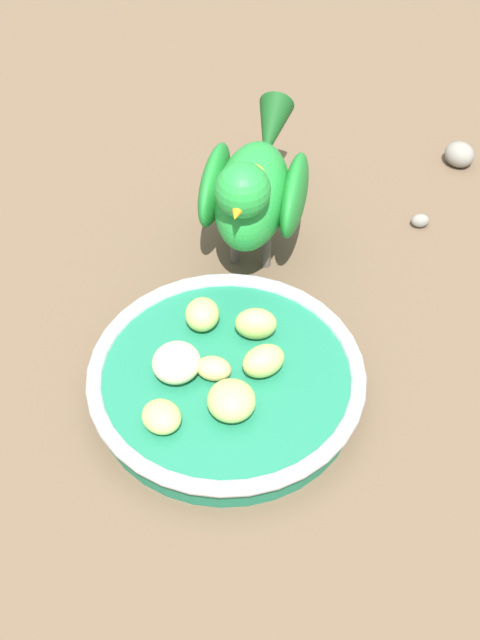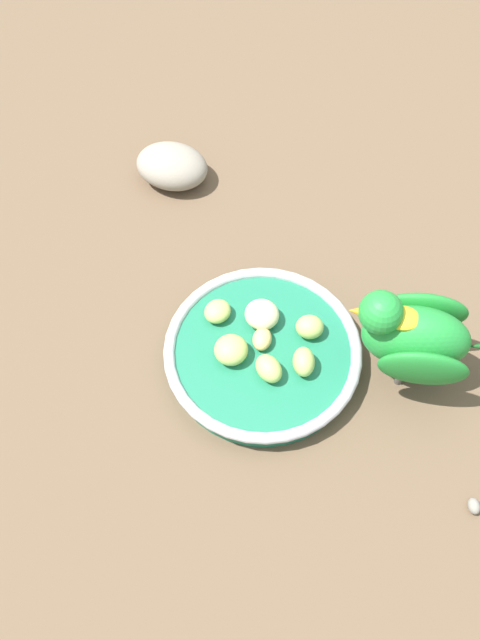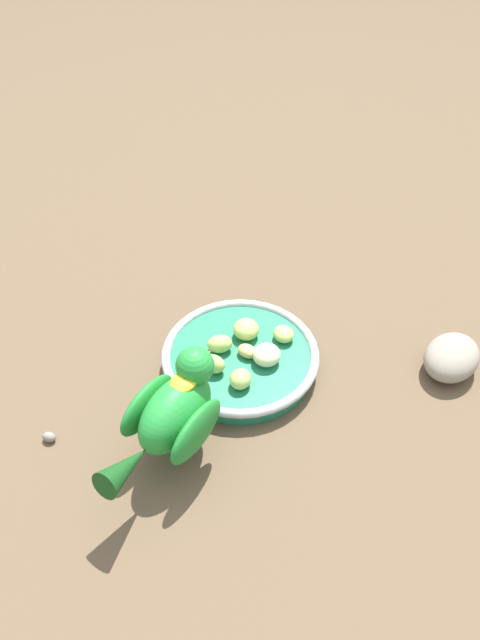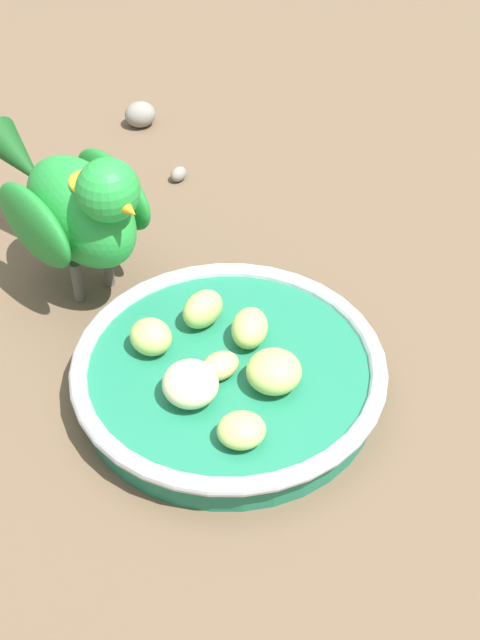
{
  "view_description": "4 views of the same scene",
  "coord_description": "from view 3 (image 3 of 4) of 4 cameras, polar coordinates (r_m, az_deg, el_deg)",
  "views": [
    {
      "loc": [
        0.26,
        0.3,
        0.56
      ],
      "look_at": [
        -0.05,
        -0.03,
        0.06
      ],
      "focal_mm": 51.92,
      "sensor_mm": 36.0,
      "label": 1
    },
    {
      "loc": [
        -0.27,
        0.28,
        0.73
      ],
      "look_at": [
        -0.0,
        -0.01,
        0.07
      ],
      "focal_mm": 43.51,
      "sensor_mm": 36.0,
      "label": 2
    },
    {
      "loc": [
        -0.22,
        -0.48,
        0.57
      ],
      "look_at": [
        -0.02,
        0.0,
        0.06
      ],
      "focal_mm": 32.0,
      "sensor_mm": 36.0,
      "label": 3
    },
    {
      "loc": [
        0.39,
        -0.05,
        0.45
      ],
      "look_at": [
        -0.02,
        -0.01,
        0.07
      ],
      "focal_mm": 51.7,
      "sensor_mm": 36.0,
      "label": 4
    }
  ],
  "objects": [
    {
      "name": "ground_plane",
      "position": [
        0.78,
        1.33,
        -3.25
      ],
      "size": [
        4.0,
        4.0,
        0.0
      ],
      "primitive_type": "plane",
      "color": "brown"
    },
    {
      "name": "feeding_bowl",
      "position": [
        0.75,
        0.04,
        -3.77
      ],
      "size": [
        0.21,
        0.21,
        0.03
      ],
      "color": "#1E7251",
      "rests_on": "ground_plane"
    },
    {
      "name": "apple_piece_0",
      "position": [
        0.74,
        0.72,
        -3.12
      ],
      "size": [
        0.03,
        0.03,
        0.02
      ],
      "primitive_type": "ellipsoid",
      "rotation": [
        0.0,
        0.0,
        2.14
      ],
      "color": "tan",
      "rests_on": "feeding_bowl"
    },
    {
      "name": "apple_piece_1",
      "position": [
        0.76,
        4.38,
        -1.41
      ],
      "size": [
        0.03,
        0.03,
        0.02
      ],
      "primitive_type": "ellipsoid",
      "rotation": [
        0.0,
        0.0,
        4.74
      ],
      "color": "#B2CC66",
      "rests_on": "feeding_bowl"
    },
    {
      "name": "apple_piece_2",
      "position": [
        0.74,
        -2.0,
        -2.48
      ],
      "size": [
        0.04,
        0.03,
        0.02
      ],
      "primitive_type": "ellipsoid",
      "rotation": [
        0.0,
        0.0,
        2.89
      ],
      "color": "#B2CC66",
      "rests_on": "feeding_bowl"
    },
    {
      "name": "apple_piece_3",
      "position": [
        0.72,
        -2.73,
        -4.4
      ],
      "size": [
        0.04,
        0.04,
        0.03
      ],
      "primitive_type": "ellipsoid",
      "rotation": [
        0.0,
        0.0,
        2.36
      ],
      "color": "#B2CC66",
      "rests_on": "feeding_bowl"
    },
    {
      "name": "apple_piece_4",
      "position": [
        0.73,
        2.67,
        -3.5
      ],
      "size": [
        0.04,
        0.04,
        0.03
      ],
      "primitive_type": "ellipsoid",
      "rotation": [
        0.0,
        0.0,
        0.2
      ],
      "color": "beige",
      "rests_on": "feeding_bowl"
    },
    {
      "name": "apple_piece_5",
      "position": [
        0.7,
        0.05,
        -5.93
      ],
      "size": [
        0.04,
        0.04,
        0.02
      ],
      "primitive_type": "ellipsoid",
      "rotation": [
        0.0,
        0.0,
        3.86
      ],
      "color": "#B2CC66",
      "rests_on": "feeding_bowl"
    },
    {
      "name": "apple_piece_6",
      "position": [
        0.76,
        0.63,
        -0.93
      ],
      "size": [
        0.04,
        0.04,
        0.03
      ],
      "primitive_type": "ellipsoid",
      "rotation": [
        0.0,
        0.0,
        4.62
      ],
      "color": "#B2CC66",
      "rests_on": "feeding_bowl"
    },
    {
      "name": "parrot",
      "position": [
        0.62,
        -6.68,
        -9.18
      ],
      "size": [
        0.17,
        0.14,
        0.13
      ],
      "rotation": [
        0.0,
        0.0,
        0.62
      ],
      "color": "#59544C",
      "rests_on": "ground_plane"
    },
    {
      "name": "rock_large",
      "position": [
        0.79,
        20.41,
        -3.52
      ],
      "size": [
        0.11,
        0.1,
        0.05
      ],
      "primitive_type": "ellipsoid",
      "rotation": [
        0.0,
        0.0,
        0.48
      ],
      "color": "gray",
      "rests_on": "ground_plane"
    },
    {
      "name": "pebble_1",
      "position": [
        0.72,
        -18.56,
        -11.04
      ],
      "size": [
        0.02,
        0.02,
        0.01
      ],
      "primitive_type": "ellipsoid",
      "rotation": [
        0.0,
        0.0,
        5.58
      ],
      "color": "gray",
      "rests_on": "ground_plane"
    }
  ]
}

